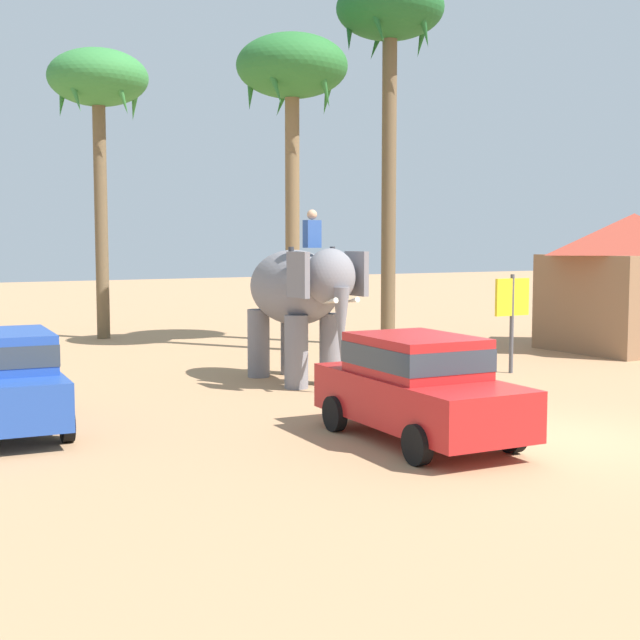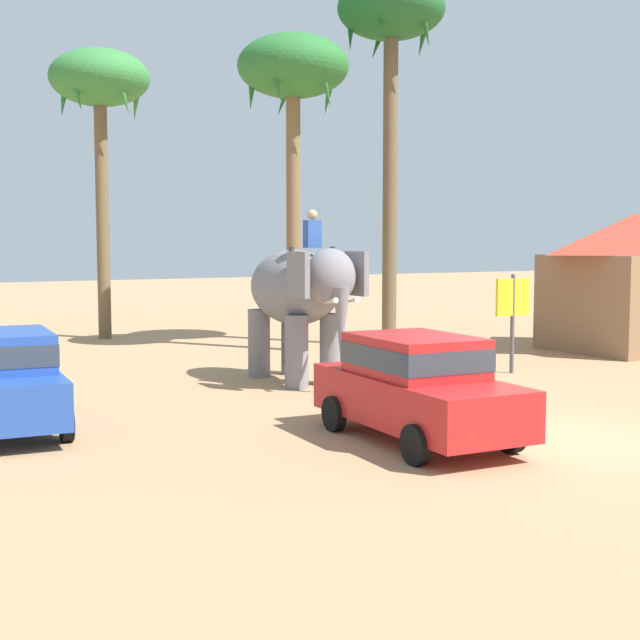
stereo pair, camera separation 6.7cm
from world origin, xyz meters
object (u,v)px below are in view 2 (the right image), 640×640
signboard_yellow (513,304)px  palm_tree_near_hut (100,88)px  elephant_with_mahout (299,295)px  roadside_hut (634,278)px  palm_tree_far_back (293,77)px  car_parked_far_side (2,377)px  palm_tree_left_of_road (391,25)px  car_sedan_foreground (417,384)px

signboard_yellow → palm_tree_near_hut: bearing=117.9°
elephant_with_mahout → roadside_hut: 11.38m
palm_tree_far_back → roadside_hut: palm_tree_far_back is taller
car_parked_far_side → signboard_yellow: bearing=4.2°
palm_tree_near_hut → palm_tree_far_back: bearing=-55.1°
car_parked_far_side → elephant_with_mahout: 7.19m
palm_tree_far_back → signboard_yellow: bearing=-68.9°
elephant_with_mahout → palm_tree_left_of_road: size_ratio=0.35×
palm_tree_left_of_road → palm_tree_near_hut: bearing=138.1°
palm_tree_far_back → signboard_yellow: (2.54, -6.60, -6.19)m
car_sedan_foreground → signboard_yellow: (6.25, 4.85, 0.76)m
car_parked_far_side → palm_tree_left_of_road: 16.62m
car_sedan_foreground → palm_tree_left_of_road: (6.71, 10.92, 8.64)m
palm_tree_near_hut → palm_tree_far_back: size_ratio=1.03×
signboard_yellow → car_sedan_foreground: bearing=-142.2°
palm_tree_near_hut → palm_tree_left_of_road: 9.53m
palm_tree_near_hut → car_parked_far_side: bearing=-112.2°
roadside_hut → car_sedan_foreground: bearing=-151.9°
palm_tree_left_of_road → signboard_yellow: (-0.46, -6.07, -7.88)m
car_sedan_foreground → roadside_hut: bearing=28.1°
signboard_yellow → palm_tree_left_of_road: bearing=85.7°
palm_tree_far_back → signboard_yellow: size_ratio=3.78×
car_sedan_foreground → car_parked_far_side: 6.94m
elephant_with_mahout → roadside_hut: bearing=2.7°
palm_tree_left_of_road → roadside_hut: palm_tree_left_of_road is taller
car_parked_far_side → palm_tree_near_hut: size_ratio=0.45×
palm_tree_near_hut → roadside_hut: size_ratio=1.85×
palm_tree_left_of_road → roadside_hut: (5.75, -4.25, -7.44)m
palm_tree_far_back → elephant_with_mahout: bearing=-116.2°
elephant_with_mahout → palm_tree_left_of_road: bearing=40.5°
car_sedan_foreground → elephant_with_mahout: (1.10, 6.12, 1.06)m
car_sedan_foreground → car_parked_far_side: size_ratio=0.99×
palm_tree_far_back → signboard_yellow: palm_tree_far_back is taller
elephant_with_mahout → palm_tree_left_of_road: 10.58m
car_parked_far_side → roadside_hut: roadside_hut is taller
car_sedan_foreground → palm_tree_left_of_road: palm_tree_left_of_road is taller
car_parked_far_side → roadside_hut: bearing=8.4°
car_parked_far_side → palm_tree_far_back: size_ratio=0.46×
elephant_with_mahout → palm_tree_left_of_road: (5.61, 4.80, 7.58)m
palm_tree_near_hut → palm_tree_left_of_road: (7.00, -6.28, 1.48)m
roadside_hut → palm_tree_far_back: bearing=151.3°
palm_tree_near_hut → roadside_hut: (12.76, -10.54, -5.96)m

